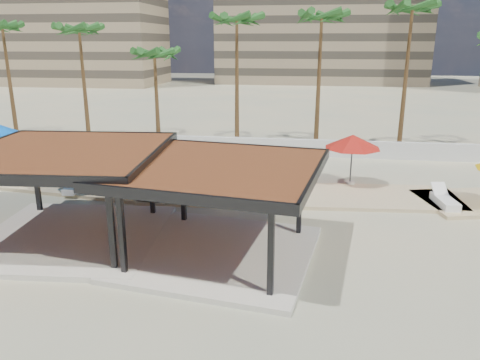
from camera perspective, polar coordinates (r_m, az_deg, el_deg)
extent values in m
plane|color=#CDB688|center=(18.00, 0.00, -8.83)|extent=(200.00, 200.00, 0.00)
cube|color=#C6B284|center=(28.66, -22.11, -0.18)|extent=(16.40, 6.19, 0.24)
cube|color=#C6B284|center=(24.33, 7.07, -1.91)|extent=(16.24, 5.11, 0.24)
cube|color=silver|center=(32.95, 4.04, 4.06)|extent=(56.00, 0.30, 1.20)
cube|color=#847259|center=(94.31, 9.93, 20.18)|extent=(38.00, 16.00, 28.00)
cube|color=beige|center=(17.77, -2.49, -8.84)|extent=(7.60, 7.60, 0.20)
cube|color=black|center=(16.03, -14.23, -5.94)|extent=(0.21, 0.21, 3.04)
cube|color=black|center=(20.26, -6.96, -0.78)|extent=(0.21, 0.21, 3.04)
cube|color=black|center=(14.24, 3.80, -8.40)|extent=(0.21, 0.21, 3.04)
cube|color=black|center=(18.87, 7.30, -2.10)|extent=(0.21, 0.21, 3.04)
cube|color=brown|center=(16.63, -2.63, 1.44)|extent=(7.83, 7.83, 0.28)
cube|color=black|center=(13.57, -7.45, -2.22)|extent=(6.94, 1.15, 0.34)
cube|color=black|center=(19.82, 0.68, 3.93)|extent=(6.94, 1.15, 0.34)
cube|color=black|center=(18.04, -13.02, 2.23)|extent=(1.15, 6.94, 0.34)
cube|color=black|center=(15.86, 9.21, 0.48)|extent=(1.15, 6.94, 0.34)
cube|color=beige|center=(20.32, -19.76, -6.48)|extent=(7.55, 7.55, 0.21)
cube|color=black|center=(23.19, -23.63, 0.40)|extent=(0.21, 0.21, 3.20)
cube|color=black|center=(16.43, -15.44, -5.13)|extent=(0.21, 0.21, 3.20)
cube|color=black|center=(21.25, -10.77, 0.14)|extent=(0.21, 0.21, 3.20)
cube|color=brown|center=(19.29, -20.76, 3.04)|extent=(7.77, 7.77, 0.30)
cube|color=black|center=(16.18, -25.99, -0.04)|extent=(7.36, 0.67, 0.36)
cube|color=black|center=(22.56, -16.99, 5.24)|extent=(7.36, 0.67, 0.36)
cube|color=black|center=(18.07, -10.23, 3.01)|extent=(0.67, 7.36, 0.36)
cylinder|color=beige|center=(26.87, -11.32, 0.08)|extent=(0.49, 0.49, 0.12)
cylinder|color=#262628|center=(26.58, -11.46, 2.41)|extent=(0.07, 0.07, 2.37)
cone|color=#E4B008|center=(26.36, -11.58, 4.56)|extent=(3.70, 3.70, 0.69)
cylinder|color=beige|center=(26.48, 13.24, -0.28)|extent=(0.53, 0.53, 0.13)
cylinder|color=#262628|center=(26.17, 13.41, 2.25)|extent=(0.07, 0.07, 2.54)
cone|color=#A91A11|center=(25.93, 13.57, 4.59)|extent=(3.93, 3.93, 0.74)
cylinder|color=beige|center=(26.23, -20.21, -1.05)|extent=(0.49, 0.49, 0.12)
cylinder|color=#262628|center=(25.93, -20.46, 1.32)|extent=(0.07, 0.07, 2.37)
cone|color=blue|center=(25.70, -20.69, 3.51)|extent=(3.80, 3.80, 0.69)
cube|color=white|center=(26.05, -19.50, -0.94)|extent=(0.76, 1.84, 0.25)
cube|color=white|center=(26.01, -19.53, -0.62)|extent=(0.76, 1.84, 0.05)
cube|color=white|center=(26.57, -18.98, 0.27)|extent=(0.64, 0.66, 0.46)
cube|color=white|center=(24.45, 23.70, -2.49)|extent=(0.97, 2.13, 0.29)
cube|color=white|center=(24.39, 23.74, -2.10)|extent=(0.97, 2.13, 0.06)
cube|color=white|center=(25.03, 23.14, -0.98)|extent=(0.76, 0.79, 0.52)
cone|color=brown|center=(41.69, -26.24, 10.46)|extent=(0.36, 0.36, 8.96)
ellipsoid|color=#20561E|center=(41.58, -27.01, 16.24)|extent=(3.00, 3.00, 1.80)
cone|color=brown|center=(39.02, -18.45, 10.82)|extent=(0.36, 0.36, 8.73)
ellipsoid|color=#20561E|center=(38.88, -19.03, 16.85)|extent=(3.00, 3.00, 1.80)
cone|color=brown|center=(36.27, -10.12, 9.65)|extent=(0.36, 0.36, 7.00)
ellipsoid|color=#20561E|center=(36.04, -10.39, 14.79)|extent=(3.00, 3.00, 1.80)
cone|color=brown|center=(35.52, -0.38, 11.69)|extent=(0.36, 0.36, 9.39)
ellipsoid|color=#20561E|center=(35.42, -0.39, 18.87)|extent=(3.00, 3.00, 1.80)
cone|color=brown|center=(34.62, 9.56, 11.45)|extent=(0.36, 0.36, 9.52)
ellipsoid|color=#20561E|center=(34.53, 9.93, 18.92)|extent=(3.00, 3.00, 1.80)
cone|color=brown|center=(35.42, 19.51, 11.28)|extent=(0.36, 0.36, 10.04)
ellipsoid|color=#20561E|center=(35.38, 20.29, 18.97)|extent=(3.00, 3.00, 1.80)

